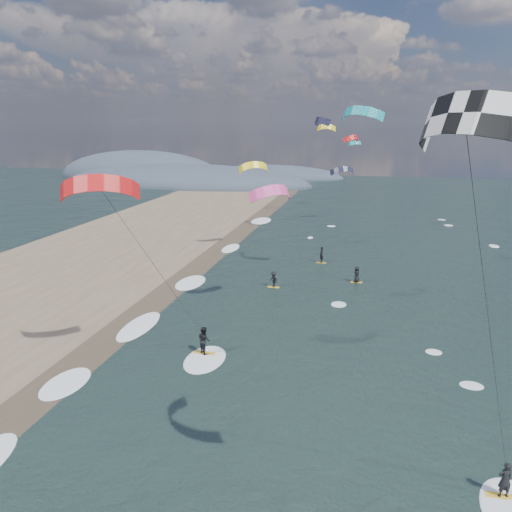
# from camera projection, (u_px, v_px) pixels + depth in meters

# --- Properties ---
(ground) EXTENTS (260.00, 260.00, 0.00)m
(ground) POSITION_uv_depth(u_px,v_px,m) (215.00, 482.00, 21.78)
(ground) COLOR black
(ground) RESTS_ON ground
(wet_sand_strip) EXTENTS (3.00, 240.00, 0.00)m
(wet_sand_strip) POSITION_uv_depth(u_px,v_px,m) (92.00, 353.00, 33.84)
(wet_sand_strip) COLOR #382D23
(wet_sand_strip) RESTS_ON ground
(coastal_hills) EXTENTS (80.00, 41.00, 15.00)m
(coastal_hills) POSITION_uv_depth(u_px,v_px,m) (179.00, 180.00, 133.05)
(coastal_hills) COLOR #3D4756
(coastal_hills) RESTS_ON ground
(kitesurfer_near_a) EXTENTS (7.67, 9.32, 16.35)m
(kitesurfer_near_a) POSITION_uv_depth(u_px,v_px,m) (479.00, 231.00, 13.76)
(kitesurfer_near_a) COLOR gold
(kitesurfer_near_a) RESTS_ON ground
(kitesurfer_near_b) EXTENTS (7.34, 8.95, 13.23)m
(kitesurfer_near_b) POSITION_uv_depth(u_px,v_px,m) (134.00, 242.00, 27.97)
(kitesurfer_near_b) COLOR gold
(kitesurfer_near_b) RESTS_ON ground
(far_kitesurfers) EXTENTS (8.70, 10.36, 1.85)m
(far_kitesurfers) POSITION_uv_depth(u_px,v_px,m) (313.00, 271.00, 49.69)
(far_kitesurfers) COLOR gold
(far_kitesurfers) RESTS_ON ground
(bg_kite_field) EXTENTS (15.12, 77.82, 9.22)m
(bg_kite_field) POSITION_uv_depth(u_px,v_px,m) (330.00, 145.00, 65.33)
(bg_kite_field) COLOR #D83F8C
(bg_kite_field) RESTS_ON ground
(shoreline_surf) EXTENTS (2.40, 79.40, 0.11)m
(shoreline_surf) POSITION_uv_depth(u_px,v_px,m) (139.00, 328.00, 38.03)
(shoreline_surf) COLOR white
(shoreline_surf) RESTS_ON ground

